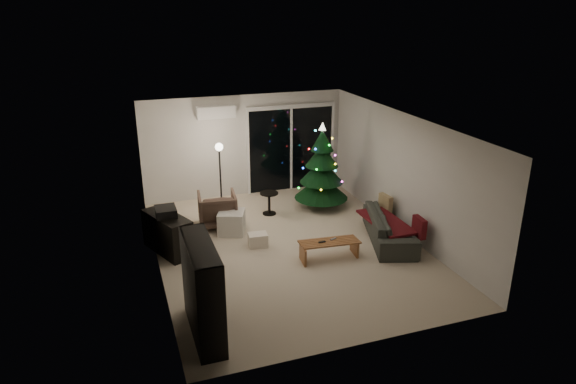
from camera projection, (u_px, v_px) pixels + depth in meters
The scene contains 18 objects.
room at pixel (285, 174), 11.27m from camera, with size 6.50×7.51×2.60m.
bookshelf at pixel (190, 292), 7.23m from camera, with size 0.36×1.43×1.43m, color black, non-canonical shape.
media_cabinet at pixel (168, 234), 9.87m from camera, with size 0.45×1.21×0.76m, color black.
stereo at pixel (166, 212), 9.71m from camera, with size 0.38×0.45×0.16m, color black.
armchair at pixel (217, 209), 11.04m from camera, with size 0.79×0.81×0.74m, color brown.
ottoman at pixel (232, 222), 10.72m from camera, with size 0.53×0.53×0.48m, color white.
cardboard_box_a at pixel (192, 249), 9.74m from camera, with size 0.44×0.33×0.31m, color silver.
cardboard_box_b at pixel (258, 240), 10.17m from camera, with size 0.37×0.28×0.26m, color silver.
side_table at pixel (269, 203), 11.68m from camera, with size 0.42×0.42×0.52m, color black.
floor_lamp at pixel (221, 179), 11.64m from camera, with size 0.25×0.25×1.57m, color black.
sofa at pixel (390, 227), 10.37m from camera, with size 1.99×0.78×0.58m, color #444840.
sofa_throw at pixel (386, 222), 10.29m from camera, with size 0.62×1.43×0.05m, color #480606.
cushion_a at pixel (385, 204), 10.94m from camera, with size 0.11×0.38×0.38m, color tan.
cushion_b at pixel (419, 227), 9.79m from camera, with size 0.11×0.38×0.38m, color #480606.
coffee_table at pixel (329, 250), 9.66m from camera, with size 1.12×0.39×0.35m, color brown, non-canonical shape.
remote_a at pixel (322, 242), 9.55m from camera, with size 0.14×0.04×0.02m, color black.
remote_b at pixel (333, 239), 9.67m from camera, with size 0.13×0.04×0.02m, color slate.
christmas_tree at pixel (322, 166), 11.85m from camera, with size 1.26×1.26×2.03m, color black.
Camera 1 is at (-3.02, -8.64, 4.54)m, focal length 32.00 mm.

